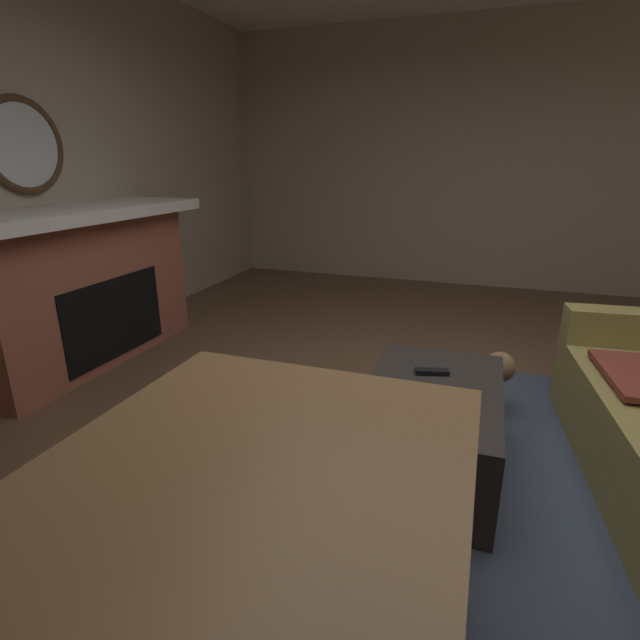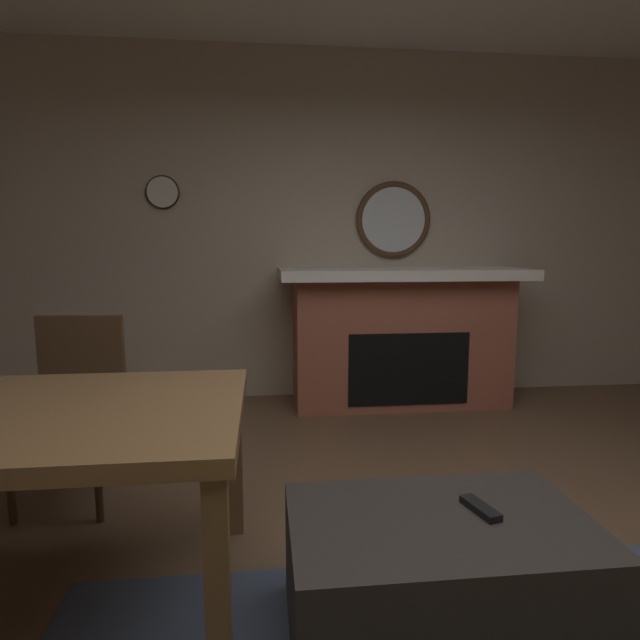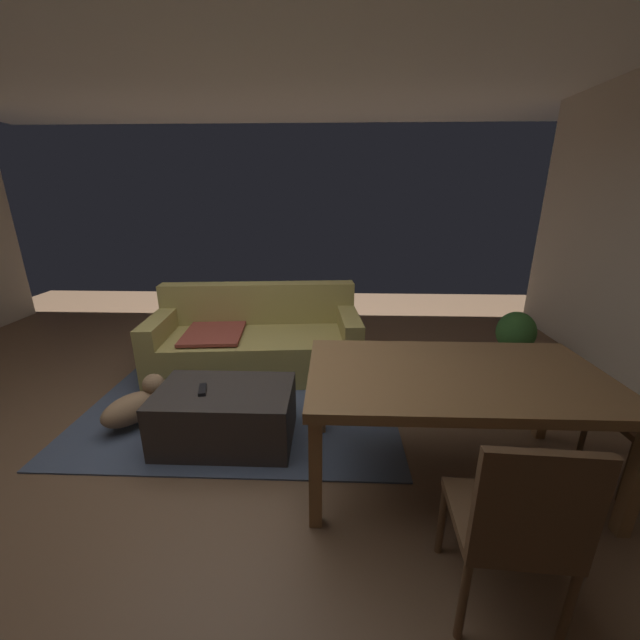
{
  "view_description": "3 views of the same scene",
  "coord_description": "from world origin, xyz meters",
  "px_view_note": "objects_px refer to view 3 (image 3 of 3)",
  "views": [
    {
      "loc": [
        2.19,
        0.21,
        1.41
      ],
      "look_at": [
        0.86,
        -0.25,
        0.94
      ],
      "focal_mm": 27.24,
      "sensor_mm": 36.0,
      "label": 1
    },
    {
      "loc": [
        0.68,
        1.54,
        1.29
      ],
      "look_at": [
        0.47,
        -0.38,
        1.01
      ],
      "focal_mm": 29.06,
      "sensor_mm": 36.0,
      "label": 2
    },
    {
      "loc": [
        0.91,
        -2.34,
        1.75
      ],
      "look_at": [
        0.83,
        -0.31,
        1.08
      ],
      "focal_mm": 21.2,
      "sensor_mm": 36.0,
      "label": 3
    }
  ],
  "objects_px": {
    "tv_remote": "(203,389)",
    "dining_table": "(455,383)",
    "small_dog": "(135,405)",
    "potted_plant": "(516,333)",
    "couch": "(257,341)",
    "ottoman_coffee_table": "(226,415)",
    "dining_chair_south": "(517,521)"
  },
  "relations": [
    {
      "from": "tv_remote",
      "to": "dining_table",
      "type": "bearing_deg",
      "value": -24.42
    },
    {
      "from": "small_dog",
      "to": "potted_plant",
      "type": "bearing_deg",
      "value": 21.87
    },
    {
      "from": "dining_table",
      "to": "potted_plant",
      "type": "bearing_deg",
      "value": 56.18
    },
    {
      "from": "couch",
      "to": "tv_remote",
      "type": "distance_m",
      "value": 1.28
    },
    {
      "from": "dining_table",
      "to": "potted_plant",
      "type": "distance_m",
      "value": 2.3
    },
    {
      "from": "tv_remote",
      "to": "potted_plant",
      "type": "height_order",
      "value": "potted_plant"
    },
    {
      "from": "ottoman_coffee_table",
      "to": "dining_chair_south",
      "type": "xyz_separation_m",
      "value": [
        1.52,
        -1.18,
        0.31
      ]
    },
    {
      "from": "potted_plant",
      "to": "ottoman_coffee_table",
      "type": "bearing_deg",
      "value": -150.33
    },
    {
      "from": "couch",
      "to": "small_dog",
      "type": "height_order",
      "value": "couch"
    },
    {
      "from": "dining_chair_south",
      "to": "potted_plant",
      "type": "relative_size",
      "value": 1.71
    },
    {
      "from": "ottoman_coffee_table",
      "to": "couch",
      "type": "bearing_deg",
      "value": 90.45
    },
    {
      "from": "dining_chair_south",
      "to": "potted_plant",
      "type": "bearing_deg",
      "value": 65.4
    },
    {
      "from": "ottoman_coffee_table",
      "to": "dining_chair_south",
      "type": "height_order",
      "value": "dining_chair_south"
    },
    {
      "from": "tv_remote",
      "to": "dining_chair_south",
      "type": "xyz_separation_m",
      "value": [
        1.66,
        -1.16,
        0.09
      ]
    },
    {
      "from": "couch",
      "to": "small_dog",
      "type": "bearing_deg",
      "value": -125.09
    },
    {
      "from": "couch",
      "to": "tv_remote",
      "type": "xyz_separation_m",
      "value": [
        -0.13,
        -1.26,
        0.13
      ]
    },
    {
      "from": "dining_table",
      "to": "tv_remote",
      "type": "bearing_deg",
      "value": 170.71
    },
    {
      "from": "couch",
      "to": "ottoman_coffee_table",
      "type": "xyz_separation_m",
      "value": [
        0.01,
        -1.24,
        -0.09
      ]
    },
    {
      "from": "ottoman_coffee_table",
      "to": "potted_plant",
      "type": "xyz_separation_m",
      "value": [
        2.79,
        1.59,
        0.09
      ]
    },
    {
      "from": "dining_table",
      "to": "small_dog",
      "type": "height_order",
      "value": "dining_table"
    },
    {
      "from": "ottoman_coffee_table",
      "to": "potted_plant",
      "type": "distance_m",
      "value": 3.21
    },
    {
      "from": "ottoman_coffee_table",
      "to": "dining_chair_south",
      "type": "relative_size",
      "value": 1.04
    },
    {
      "from": "dining_table",
      "to": "dining_chair_south",
      "type": "height_order",
      "value": "dining_chair_south"
    },
    {
      "from": "dining_chair_south",
      "to": "small_dog",
      "type": "xyz_separation_m",
      "value": [
        -2.29,
        1.35,
        -0.34
      ]
    },
    {
      "from": "ottoman_coffee_table",
      "to": "dining_table",
      "type": "distance_m",
      "value": 1.62
    },
    {
      "from": "ottoman_coffee_table",
      "to": "potted_plant",
      "type": "bearing_deg",
      "value": 29.67
    },
    {
      "from": "potted_plant",
      "to": "small_dog",
      "type": "relative_size",
      "value": 1.06
    },
    {
      "from": "dining_table",
      "to": "dining_chair_south",
      "type": "distance_m",
      "value": 0.9
    },
    {
      "from": "tv_remote",
      "to": "potted_plant",
      "type": "bearing_deg",
      "value": 13.71
    },
    {
      "from": "potted_plant",
      "to": "small_dog",
      "type": "bearing_deg",
      "value": -158.13
    },
    {
      "from": "couch",
      "to": "dining_chair_south",
      "type": "height_order",
      "value": "dining_chair_south"
    },
    {
      "from": "couch",
      "to": "dining_table",
      "type": "relative_size",
      "value": 1.2
    }
  ]
}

